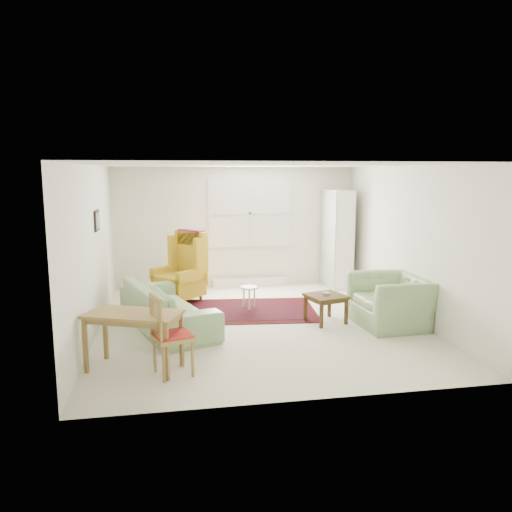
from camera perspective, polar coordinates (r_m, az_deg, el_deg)
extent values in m
cube|color=beige|center=(8.04, 0.38, -7.75)|extent=(5.00, 5.50, 0.01)
cube|color=white|center=(7.68, 0.40, 10.36)|extent=(5.00, 5.50, 0.01)
cube|color=white|center=(10.46, -2.38, 3.28)|extent=(5.00, 0.04, 2.50)
cube|color=white|center=(5.13, 6.05, -3.38)|extent=(5.00, 0.04, 2.50)
cube|color=white|center=(7.71, -18.20, 0.55)|extent=(0.04, 5.50, 2.50)
cube|color=white|center=(8.58, 17.05, 1.48)|extent=(0.04, 5.50, 2.50)
cube|color=white|center=(10.45, -0.74, 4.94)|extent=(1.72, 0.06, 1.42)
cube|color=white|center=(10.45, -0.74, 4.94)|extent=(1.60, 0.02, 1.30)
cube|color=silver|center=(10.61, -0.67, -2.97)|extent=(1.60, 0.12, 0.18)
cube|color=black|center=(8.15, -17.73, 3.88)|extent=(0.03, 0.42, 0.32)
cube|color=#A79B4D|center=(8.15, -17.62, 3.88)|extent=(0.01, 0.34, 0.24)
imported|color=#81A06B|center=(7.89, -10.19, -4.69)|extent=(1.60, 2.51, 0.95)
imported|color=#81A06B|center=(8.15, 15.31, -4.43)|extent=(1.12, 1.26, 0.94)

